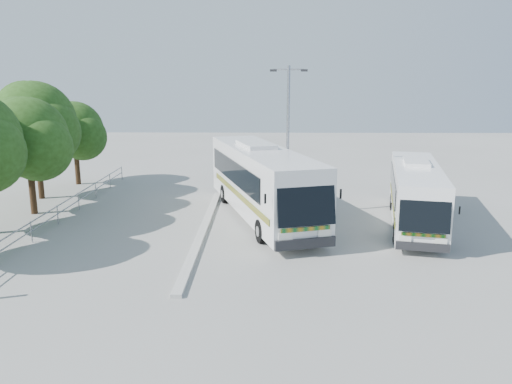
{
  "coord_description": "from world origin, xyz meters",
  "views": [
    {
      "loc": [
        0.69,
        -21.84,
        7.31
      ],
      "look_at": [
        0.33,
        2.26,
        1.92
      ],
      "focal_mm": 35.0,
      "sensor_mm": 36.0,
      "label": 1
    }
  ],
  "objects_px": {
    "tree_far_c": "(29,138)",
    "coach_main": "(261,180)",
    "tree_far_d": "(36,122)",
    "lamppost": "(288,135)",
    "tree_far_e": "(75,130)",
    "coach_adjacent": "(416,192)"
  },
  "relations": [
    {
      "from": "tree_far_c",
      "to": "tree_far_d",
      "type": "xyz_separation_m",
      "value": [
        -1.19,
        3.7,
        0.56
      ]
    },
    {
      "from": "tree_far_c",
      "to": "tree_far_e",
      "type": "height_order",
      "value": "tree_far_c"
    },
    {
      "from": "coach_main",
      "to": "lamppost",
      "type": "relative_size",
      "value": 1.69
    },
    {
      "from": "tree_far_e",
      "to": "lamppost",
      "type": "bearing_deg",
      "value": -29.58
    },
    {
      "from": "tree_far_d",
      "to": "lamppost",
      "type": "bearing_deg",
      "value": -13.95
    },
    {
      "from": "tree_far_d",
      "to": "lamppost",
      "type": "relative_size",
      "value": 0.91
    },
    {
      "from": "coach_main",
      "to": "tree_far_e",
      "type": "bearing_deg",
      "value": 130.1
    },
    {
      "from": "coach_main",
      "to": "tree_far_d",
      "type": "bearing_deg",
      "value": 146.62
    },
    {
      "from": "tree_far_c",
      "to": "coach_main",
      "type": "bearing_deg",
      "value": -2.4
    },
    {
      "from": "tree_far_c",
      "to": "coach_adjacent",
      "type": "relative_size",
      "value": 0.58
    },
    {
      "from": "tree_far_c",
      "to": "lamppost",
      "type": "distance_m",
      "value": 14.12
    },
    {
      "from": "tree_far_d",
      "to": "coach_adjacent",
      "type": "bearing_deg",
      "value": -13.77
    },
    {
      "from": "coach_adjacent",
      "to": "lamppost",
      "type": "height_order",
      "value": "lamppost"
    },
    {
      "from": "tree_far_d",
      "to": "lamppost",
      "type": "height_order",
      "value": "lamppost"
    },
    {
      "from": "coach_main",
      "to": "lamppost",
      "type": "height_order",
      "value": "lamppost"
    },
    {
      "from": "coach_main",
      "to": "lamppost",
      "type": "xyz_separation_m",
      "value": [
        1.41,
        0.43,
        2.41
      ]
    },
    {
      "from": "tree_far_c",
      "to": "tree_far_e",
      "type": "relative_size",
      "value": 1.1
    },
    {
      "from": "tree_far_c",
      "to": "coach_main",
      "type": "xyz_separation_m",
      "value": [
        12.71,
        -0.53,
        -2.21
      ]
    },
    {
      "from": "lamppost",
      "to": "coach_main",
      "type": "bearing_deg",
      "value": -158.83
    },
    {
      "from": "tree_far_c",
      "to": "coach_main",
      "type": "height_order",
      "value": "tree_far_c"
    },
    {
      "from": "coach_main",
      "to": "coach_adjacent",
      "type": "distance_m",
      "value": 8.07
    },
    {
      "from": "tree_far_d",
      "to": "tree_far_c",
      "type": "bearing_deg",
      "value": -72.17
    }
  ]
}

